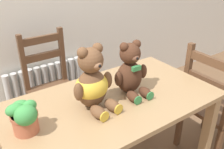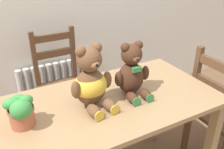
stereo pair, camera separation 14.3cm
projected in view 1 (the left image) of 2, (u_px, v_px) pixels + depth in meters
name	position (u px, v px, depth m)	size (l,w,h in m)	color
radiator	(48.00, 95.00, 2.49)	(0.77, 0.10, 0.59)	beige
dining_table	(112.00, 116.00, 1.54)	(1.28, 0.71, 0.77)	#9E7A51
wooden_chair_behind	(54.00, 91.00, 2.15)	(0.39, 0.44, 0.97)	brown
wooden_chair_side	(213.00, 106.00, 1.97)	(0.43, 0.41, 0.96)	brown
teddy_bear_left	(92.00, 83.00, 1.36)	(0.26, 0.27, 0.36)	brown
teddy_bear_right	(131.00, 72.00, 1.50)	(0.23, 0.23, 0.33)	#472819
potted_plant	(24.00, 117.00, 1.18)	(0.14, 0.16, 0.17)	#B25B3D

